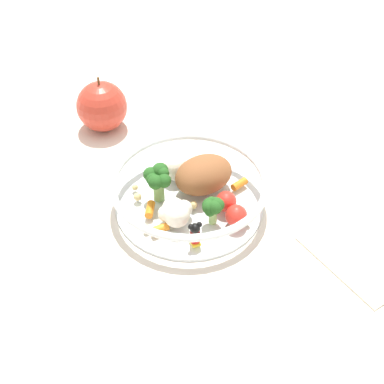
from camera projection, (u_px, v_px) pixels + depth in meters
The scene contains 4 objects.
ground_plane at pixel (189, 206), 0.75m from camera, with size 2.40×2.40×0.00m, color silver.
food_container at pixel (192, 189), 0.74m from camera, with size 0.22×0.22×0.06m.
loose_apple at pixel (102, 106), 0.87m from camera, with size 0.08×0.08×0.09m.
folded_napkin at pixel (370, 249), 0.69m from camera, with size 0.13×0.14×0.01m, color silver.
Camera 1 is at (0.21, 0.50, 0.52)m, focal length 50.66 mm.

